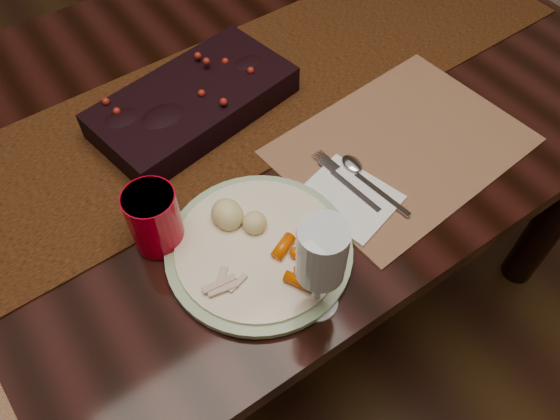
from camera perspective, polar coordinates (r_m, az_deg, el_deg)
floor at (r=1.67m, az=-6.18°, el=-9.99°), size 5.00×5.00×0.00m
dining_table at (r=1.34m, az=-7.57°, el=-2.87°), size 1.80×1.00×0.75m
table_runner at (r=1.05m, az=-12.46°, el=7.67°), size 1.85×0.43×0.00m
centerpiece at (r=1.05m, az=-9.06°, el=11.44°), size 0.40×0.26×0.07m
placemat_main at (r=1.03m, az=12.60°, el=6.56°), size 0.46×0.35×0.00m
dinner_plate at (r=0.86m, az=-2.21°, el=-4.04°), size 0.35×0.35×0.02m
baby_carrots at (r=0.83m, az=2.36°, el=-4.36°), size 0.12×0.10×0.02m
mashed_potatoes at (r=0.86m, az=-4.16°, el=-0.51°), size 0.09×0.08×0.05m
turkey_shreds at (r=0.82m, az=-5.43°, el=-7.17°), size 0.09×0.08×0.02m
napkin at (r=0.93m, az=7.19°, el=1.27°), size 0.16×0.18×0.01m
fork at (r=0.94m, az=7.15°, el=2.71°), size 0.04×0.15×0.00m
spoon at (r=0.95m, az=9.62°, el=2.65°), size 0.05×0.15×0.00m
red_cup at (r=0.85m, az=-13.00°, el=-0.92°), size 0.10×0.10×0.11m
wine_glass at (r=0.74m, az=4.18°, el=-6.32°), size 0.08×0.08×0.19m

